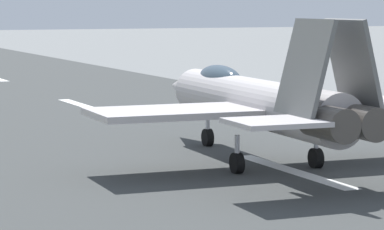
# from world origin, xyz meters

# --- Properties ---
(ground_plane) EXTENTS (400.00, 400.00, 0.00)m
(ground_plane) POSITION_xyz_m (0.00, 0.00, 0.00)
(ground_plane) COLOR slate
(runway_strip) EXTENTS (240.00, 26.00, 0.02)m
(runway_strip) POSITION_xyz_m (-0.02, 0.00, 0.01)
(runway_strip) COLOR #3C3F3E
(runway_strip) RESTS_ON ground
(fighter_jet) EXTENTS (17.21, 13.50, 5.59)m
(fighter_jet) POSITION_xyz_m (2.14, 0.38, 2.40)
(fighter_jet) COLOR #B8B1B2
(fighter_jet) RESTS_ON ground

